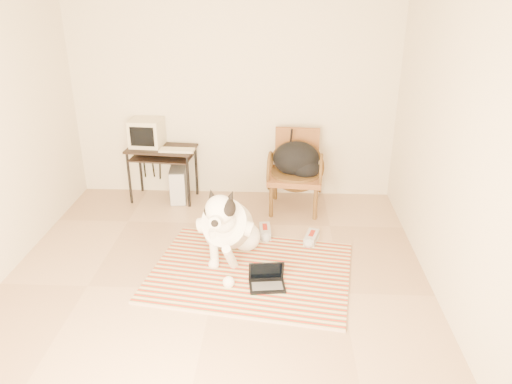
# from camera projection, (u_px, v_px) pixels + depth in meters

# --- Properties ---
(floor) EXTENTS (4.50, 4.50, 0.00)m
(floor) POSITION_uv_depth(u_px,v_px,m) (214.00, 290.00, 4.56)
(floor) COLOR tan
(floor) RESTS_ON ground
(wall_back) EXTENTS (4.50, 0.00, 4.50)m
(wall_back) POSITION_uv_depth(u_px,v_px,m) (233.00, 90.00, 6.08)
(wall_back) COLOR beige
(wall_back) RESTS_ON floor
(wall_front) EXTENTS (4.50, 0.00, 4.50)m
(wall_front) POSITION_uv_depth(u_px,v_px,m) (129.00, 333.00, 1.96)
(wall_front) COLOR beige
(wall_front) RESTS_ON floor
(wall_right) EXTENTS (0.00, 4.50, 4.50)m
(wall_right) POSITION_uv_depth(u_px,v_px,m) (460.00, 153.00, 3.93)
(wall_right) COLOR beige
(wall_right) RESTS_ON floor
(rug) EXTENTS (2.07, 1.71, 0.02)m
(rug) POSITION_uv_depth(u_px,v_px,m) (251.00, 271.00, 4.82)
(rug) COLOR #AF2716
(rug) RESTS_ON floor
(dog) EXTENTS (0.58, 1.23, 0.88)m
(dog) POSITION_uv_depth(u_px,v_px,m) (228.00, 227.00, 4.94)
(dog) COLOR white
(dog) RESTS_ON rug
(laptop) EXTENTS (0.35, 0.28, 0.23)m
(laptop) POSITION_uv_depth(u_px,v_px,m) (267.00, 280.00, 4.57)
(laptop) COLOR black
(laptop) RESTS_ON rug
(computer_desk) EXTENTS (0.86, 0.54, 0.69)m
(computer_desk) POSITION_uv_depth(u_px,v_px,m) (162.00, 155.00, 6.17)
(computer_desk) COLOR black
(computer_desk) RESTS_ON floor
(crt_monitor) EXTENTS (0.40, 0.39, 0.34)m
(crt_monitor) POSITION_uv_depth(u_px,v_px,m) (147.00, 133.00, 6.15)
(crt_monitor) COLOR beige
(crt_monitor) RESTS_ON computer_desk
(desk_keyboard) EXTENTS (0.43, 0.17, 0.03)m
(desk_keyboard) POSITION_uv_depth(u_px,v_px,m) (177.00, 150.00, 6.01)
(desk_keyboard) COLOR beige
(desk_keyboard) RESTS_ON computer_desk
(pc_tower) EXTENTS (0.24, 0.48, 0.43)m
(pc_tower) POSITION_uv_depth(u_px,v_px,m) (179.00, 183.00, 6.32)
(pc_tower) COLOR #4E4E50
(pc_tower) RESTS_ON floor
(rattan_chair) EXTENTS (0.67, 0.65, 0.95)m
(rattan_chair) POSITION_uv_depth(u_px,v_px,m) (295.00, 171.00, 6.00)
(rattan_chair) COLOR brown
(rattan_chair) RESTS_ON floor
(backpack) EXTENTS (0.56, 0.47, 0.41)m
(backpack) POSITION_uv_depth(u_px,v_px,m) (298.00, 160.00, 5.91)
(backpack) COLOR black
(backpack) RESTS_ON rattan_chair
(sneaker_left) EXTENTS (0.15, 0.31, 0.11)m
(sneaker_left) POSITION_uv_depth(u_px,v_px,m) (265.00, 232.00, 5.47)
(sneaker_left) COLOR white
(sneaker_left) RESTS_ON floor
(sneaker_right) EXTENTS (0.19, 0.31, 0.10)m
(sneaker_right) POSITION_uv_depth(u_px,v_px,m) (311.00, 239.00, 5.35)
(sneaker_right) COLOR white
(sneaker_right) RESTS_ON floor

